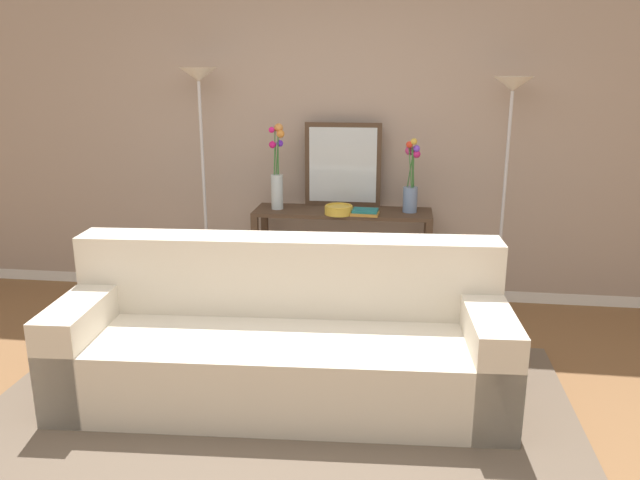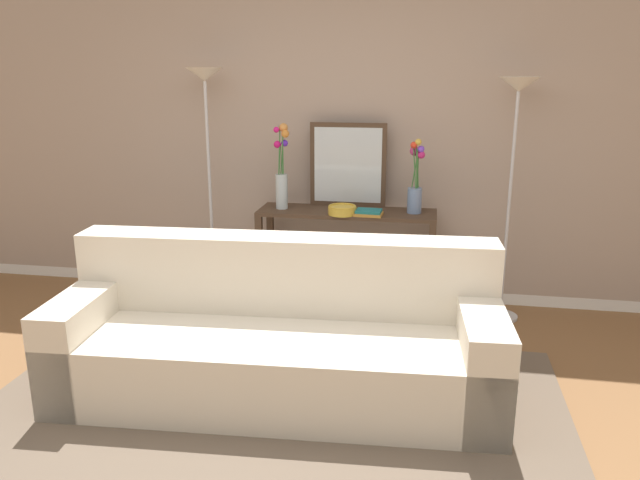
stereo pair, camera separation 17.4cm
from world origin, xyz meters
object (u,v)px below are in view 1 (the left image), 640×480
couch (284,343)px  vase_short_flowers (411,184)px  floor_lamp_right (509,131)px  wall_mirror (343,165)px  book_stack (365,212)px  book_row_under_console (291,298)px  vase_tall_flowers (277,175)px  fruit_bowl (339,210)px  console_table (342,240)px  floor_lamp_left (201,121)px

couch → vase_short_flowers: 1.71m
floor_lamp_right → wall_mirror: (-1.20, 0.16, -0.29)m
book_stack → book_row_under_console: (-0.58, 0.12, -0.75)m
book_row_under_console → couch: bearing=-81.6°
couch → vase_tall_flowers: size_ratio=3.91×
couch → fruit_bowl: bearing=81.7°
couch → fruit_bowl: (0.18, 1.26, 0.50)m
console_table → floor_lamp_left: floor_lamp_left is taller
wall_mirror → book_row_under_console: (-0.39, -0.16, -1.05)m
console_table → vase_tall_flowers: 0.71m
book_row_under_console → book_stack: bearing=-11.6°
floor_lamp_right → vase_short_flowers: 0.79m
console_table → floor_lamp_right: size_ratio=0.76×
vase_tall_flowers → book_stack: size_ratio=3.04×
fruit_bowl → book_stack: fruit_bowl is taller
console_table → book_stack: bearing=-34.1°
wall_mirror → fruit_bowl: 0.41m
wall_mirror → vase_short_flowers: bearing=-15.5°
floor_lamp_right → book_row_under_console: 2.07m
wall_mirror → book_row_under_console: bearing=-157.2°
floor_lamp_left → wall_mirror: bearing=8.7°
vase_short_flowers → couch: bearing=-116.7°
wall_mirror → book_stack: (0.19, -0.28, -0.30)m
floor_lamp_right → book_row_under_console: bearing=-180.0°
vase_tall_flowers → wall_mirror: bearing=19.0°
floor_lamp_right → book_stack: (-1.00, -0.12, -0.59)m
floor_lamp_left → book_row_under_console: bearing=-0.0°
console_table → wall_mirror: (-0.02, 0.16, 0.56)m
couch → floor_lamp_right: (1.38, 1.38, 1.08)m
wall_mirror → vase_short_flowers: (0.52, -0.15, -0.11)m
floor_lamp_left → vase_short_flowers: bearing=0.6°
floor_lamp_right → vase_short_flowers: floor_lamp_right is taller
vase_tall_flowers → fruit_bowl: bearing=-14.1°
floor_lamp_left → book_row_under_console: floor_lamp_left is taller
couch → console_table: bearing=81.8°
book_stack → wall_mirror: bearing=124.6°
floor_lamp_left → vase_tall_flowers: size_ratio=2.84×
vase_tall_flowers → book_stack: (0.68, -0.12, -0.24)m
wall_mirror → book_row_under_console: 1.13m
floor_lamp_left → wall_mirror: 1.13m
book_row_under_console → fruit_bowl: bearing=-17.9°
floor_lamp_left → fruit_bowl: (1.06, -0.13, -0.62)m
console_table → book_stack: (0.18, -0.12, 0.26)m
vase_short_flowers → book_stack: 0.40m
floor_lamp_right → wall_mirror: 1.24m
book_stack → book_row_under_console: size_ratio=0.73×
couch → book_stack: size_ratio=11.90×
floor_lamp_right → vase_tall_flowers: (-1.68, -0.00, -0.35)m
floor_lamp_left → book_stack: (1.26, -0.12, -0.64)m
fruit_bowl → vase_tall_flowers: bearing=165.9°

